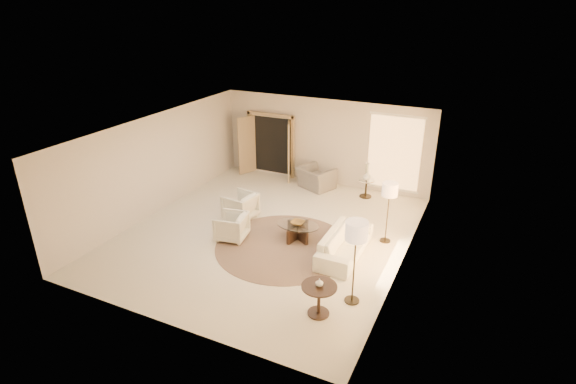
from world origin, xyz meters
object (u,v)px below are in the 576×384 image
at_px(side_table, 366,186).
at_px(floor_lamp_near, 390,192).
at_px(coffee_table, 298,230).
at_px(floor_lamp_far, 356,235).
at_px(sofa, 345,243).
at_px(end_vase, 319,283).
at_px(side_vase, 367,176).
at_px(armchair_right, 231,225).
at_px(armchair_left, 240,205).
at_px(end_table, 319,295).
at_px(accent_chair, 316,174).
at_px(bowl, 298,223).

distance_m(side_table, floor_lamp_near, 2.97).
distance_m(coffee_table, floor_lamp_far, 3.09).
relative_size(sofa, end_vase, 13.17).
xyz_separation_m(sofa, side_vase, (-0.52, 3.56, 0.39)).
bearing_deg(end_vase, armchair_right, 149.53).
distance_m(sofa, armchair_left, 3.35).
distance_m(coffee_table, end_table, 3.02).
xyz_separation_m(accent_chair, coffee_table, (0.85, -3.33, -0.21)).
bearing_deg(armchair_left, accent_chair, 167.43).
xyz_separation_m(coffee_table, end_table, (1.60, -2.56, 0.19)).
xyz_separation_m(bowl, side_vase, (0.82, 3.33, 0.24)).
xyz_separation_m(bowl, end_vase, (1.60, -2.56, 0.27)).
distance_m(end_table, floor_lamp_far, 1.37).
bearing_deg(sofa, floor_lamp_far, -156.78).
height_order(coffee_table, end_table, end_table).
distance_m(side_table, end_vase, 5.95).
bearing_deg(armchair_left, side_table, 144.42).
height_order(end_table, bowl, end_table).
relative_size(coffee_table, side_vase, 5.75).
relative_size(armchair_right, floor_lamp_near, 0.47).
bearing_deg(side_vase, floor_lamp_far, -76.59).
distance_m(floor_lamp_far, end_vase, 1.15).
relative_size(armchair_left, floor_lamp_far, 0.45).
relative_size(armchair_left, side_table, 1.42).
bearing_deg(floor_lamp_far, end_vase, -125.24).
height_order(end_table, floor_lamp_far, floor_lamp_far).
bearing_deg(accent_chair, end_vase, 135.54).
bearing_deg(coffee_table, end_vase, -57.98).
relative_size(sofa, accent_chair, 1.97).
xyz_separation_m(coffee_table, end_vase, (1.60, -2.56, 0.47)).
bearing_deg(accent_chair, bowl, 127.31).
xyz_separation_m(side_table, end_vase, (0.78, -5.89, 0.39)).
distance_m(armchair_right, floor_lamp_far, 3.97).
distance_m(armchair_right, bowl, 1.69).
bearing_deg(floor_lamp_near, side_table, 116.56).
relative_size(floor_lamp_far, side_vase, 7.08).
xyz_separation_m(armchair_left, side_vase, (2.77, 2.92, 0.29)).
relative_size(armchair_right, bowl, 2.23).
height_order(sofa, coffee_table, sofa).
bearing_deg(floor_lamp_far, armchair_right, 161.87).
height_order(sofa, armchair_left, armchair_left).
bearing_deg(armchair_right, coffee_table, 104.84).
bearing_deg(armchair_right, side_table, 139.64).
distance_m(end_table, side_table, 5.94).
bearing_deg(sofa, armchair_right, 99.19).
xyz_separation_m(side_table, bowl, (-0.82, -3.33, 0.11)).
distance_m(coffee_table, bowl, 0.20).
height_order(armchair_left, floor_lamp_near, floor_lamp_near).
xyz_separation_m(floor_lamp_far, side_vase, (-1.25, 5.23, -0.85)).
relative_size(end_table, side_table, 1.22).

